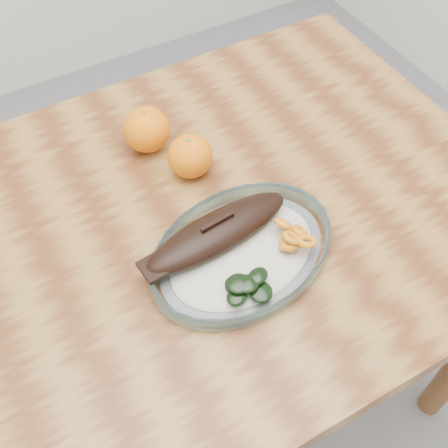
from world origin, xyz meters
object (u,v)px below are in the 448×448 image
object	(u,v)px
plated_meal	(241,250)
orange_left	(146,130)
orange_right	(190,156)
dining_table	(179,260)

from	to	relation	value
plated_meal	orange_left	size ratio (longest dim) A/B	7.59
plated_meal	orange_right	distance (m)	0.21
dining_table	orange_right	xyz separation A→B (m)	(0.08, 0.10, 0.14)
dining_table	plated_meal	size ratio (longest dim) A/B	1.82
plated_meal	orange_right	xyz separation A→B (m)	(0.02, 0.21, 0.02)
orange_left	dining_table	bearing A→B (deg)	-101.95
dining_table	orange_left	xyz separation A→B (m)	(0.04, 0.20, 0.14)
plated_meal	orange_right	bearing A→B (deg)	76.13
dining_table	orange_right	size ratio (longest dim) A/B	14.89
dining_table	plated_meal	world-z (taller)	plated_meal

